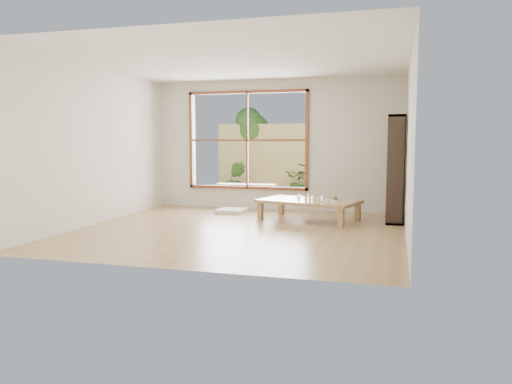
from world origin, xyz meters
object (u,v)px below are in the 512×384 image
low_table (309,202)px  bookshelf (396,169)px  garden_bench (246,187)px  food_tray (331,201)px

low_table → bookshelf: (1.45, 0.28, 0.59)m
garden_bench → low_table: bearing=-49.4°
low_table → food_tray: (0.42, -0.20, 0.07)m
low_table → food_tray: food_tray is taller
bookshelf → food_tray: bearing=-155.1°
bookshelf → garden_bench: bearing=152.7°
low_table → garden_bench: bearing=147.7°
food_tray → garden_bench: 3.01m
low_table → bookshelf: 1.59m
bookshelf → low_table: bearing=-169.0°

